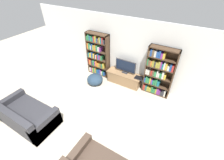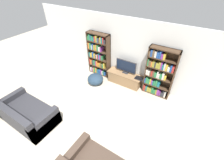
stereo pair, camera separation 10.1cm
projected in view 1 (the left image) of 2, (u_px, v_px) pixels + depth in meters
The scene contains 9 objects.
wall_back at pixel (126, 52), 5.80m from camera, with size 8.80×0.06×2.60m.
bookshelf_left at pixel (98, 55), 6.40m from camera, with size 1.00×0.30×1.88m.
bookshelf_right at pixel (158, 73), 5.36m from camera, with size 1.00×0.30×1.88m.
tv_stand at pixel (124, 78), 6.19m from camera, with size 1.44×0.47×0.50m.
television at pixel (126, 66), 5.90m from camera, with size 0.85×0.16×0.56m.
laptop at pixel (139, 78), 5.78m from camera, with size 0.31×0.25×0.03m.
area_rug at pixel (97, 108), 5.22m from camera, with size 2.15×2.00×0.02m.
couch_left_sectional at pixel (27, 116), 4.59m from camera, with size 1.82×0.99×0.82m.
beanbag_ottoman at pixel (95, 79), 6.18m from camera, with size 0.65×0.65×0.44m, color #23384C.
Camera 1 is at (2.17, -0.61, 3.95)m, focal length 24.00 mm.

